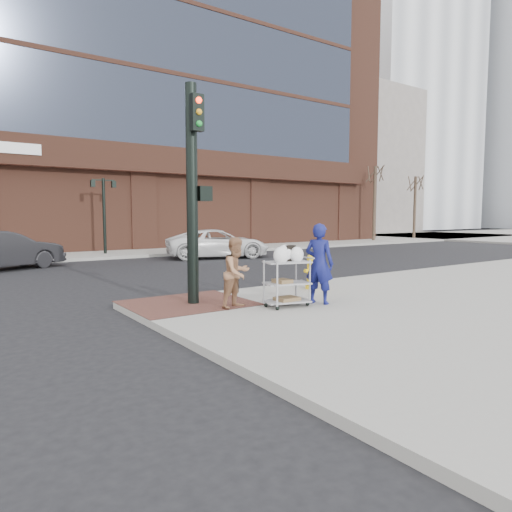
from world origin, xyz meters
TOP-DOWN VIEW (x-y plane):
  - ground at (0.00, 0.00)m, footprint 220.00×220.00m
  - sidewalk_far at (12.50, 32.00)m, footprint 65.00×36.00m
  - brick_curb_ramp at (-0.60, 0.90)m, footprint 2.80×2.40m
  - bank_building at (5.00, 31.00)m, footprint 42.00×26.00m
  - filler_block at (40.00, 38.00)m, footprint 14.00×20.00m
  - bare_tree_a at (24.00, 16.50)m, footprint 1.80×1.80m
  - bare_tree_b at (30.00, 17.00)m, footprint 1.80×1.80m
  - lamp_post at (2.00, 16.00)m, footprint 1.32×0.22m
  - traffic_signal_pole at (-0.48, 0.77)m, footprint 0.61×0.51m
  - woman_blue at (1.90, -0.88)m, footprint 0.69×0.81m
  - pedestrian_tan at (0.08, -0.19)m, footprint 0.90×0.79m
  - sedan_dark at (-3.34, 12.04)m, footprint 5.10×3.53m
  - minivan_white at (6.51, 11.73)m, footprint 5.78×3.91m
  - utility_cart at (1.07, -0.72)m, footprint 1.11×0.79m
  - fire_hydrant at (3.19, 0.84)m, footprint 0.46×0.32m

SIDE VIEW (x-z plane):
  - ground at x=0.00m, z-range 0.00..0.00m
  - sidewalk_far at x=12.50m, z-range 0.00..0.15m
  - brick_curb_ramp at x=-0.60m, z-range 0.15..0.16m
  - fire_hydrant at x=3.19m, z-range 0.16..1.13m
  - minivan_white at x=6.51m, z-range 0.00..1.47m
  - utility_cart at x=1.07m, z-range 0.09..1.47m
  - sedan_dark at x=-3.34m, z-range 0.00..1.59m
  - pedestrian_tan at x=0.08m, z-range 0.15..1.72m
  - woman_blue at x=1.90m, z-range 0.15..2.02m
  - lamp_post at x=2.00m, z-range 0.62..4.62m
  - traffic_signal_pole at x=-0.48m, z-range 0.33..5.33m
  - bare_tree_b at x=30.00m, z-range 2.44..9.14m
  - bare_tree_a at x=24.00m, z-range 2.67..9.87m
  - filler_block at x=40.00m, z-range 0.00..18.00m
  - bank_building at x=5.00m, z-range 0.15..28.15m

